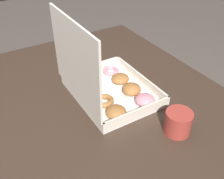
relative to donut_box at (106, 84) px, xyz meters
name	(u,v)px	position (x,y,z in m)	size (l,w,h in m)	color
dining_table	(101,111)	(0.04, 0.00, -0.16)	(1.12, 0.93, 0.74)	#38281E
donut_box	(106,84)	(0.00, 0.00, 0.00)	(0.37, 0.30, 0.34)	white
coffee_mug	(178,122)	(-0.29, -0.11, -0.02)	(0.09, 0.09, 0.08)	#A3382D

